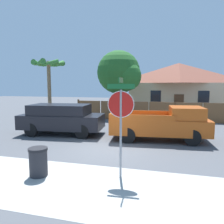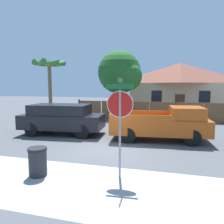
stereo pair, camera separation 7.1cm
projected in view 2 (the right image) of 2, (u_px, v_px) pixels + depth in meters
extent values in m
plane|color=#4C4F54|center=(106.00, 149.00, 9.78)|extent=(80.00, 80.00, 0.00)
cube|color=#A3A39E|center=(71.00, 184.00, 6.33)|extent=(36.00, 3.20, 0.01)
cube|color=brown|center=(90.00, 109.00, 19.03)|extent=(1.97, 0.06, 1.53)
cube|color=brown|center=(113.00, 110.00, 18.50)|extent=(1.97, 0.06, 1.53)
cube|color=brown|center=(137.00, 111.00, 17.97)|extent=(1.97, 0.06, 1.53)
cube|color=brown|center=(162.00, 112.00, 17.44)|extent=(1.97, 0.06, 1.53)
cube|color=brown|center=(189.00, 112.00, 16.91)|extent=(1.97, 0.06, 1.53)
cube|color=brown|center=(218.00, 113.00, 16.38)|extent=(1.97, 0.06, 1.53)
cube|color=brown|center=(79.00, 109.00, 19.28)|extent=(0.12, 0.12, 1.63)
cube|color=beige|center=(179.00, 97.00, 24.28)|extent=(9.78, 6.97, 3.10)
pyramid|color=brown|center=(180.00, 73.00, 23.96)|extent=(10.56, 7.53, 2.18)
cube|color=black|center=(157.00, 96.00, 21.46)|extent=(1.00, 0.04, 1.10)
cube|color=black|center=(205.00, 97.00, 20.32)|extent=(1.00, 0.04, 1.10)
cube|color=brown|center=(180.00, 105.00, 20.98)|extent=(0.90, 0.04, 2.00)
cylinder|color=brown|center=(119.00, 102.00, 20.08)|extent=(0.40, 0.40, 2.58)
sphere|color=#235B23|center=(119.00, 72.00, 19.74)|extent=(3.88, 3.88, 3.88)
sphere|color=#266326|center=(128.00, 76.00, 19.10)|extent=(2.52, 2.52, 2.52)
cylinder|color=brown|center=(50.00, 92.00, 17.17)|extent=(0.28, 0.28, 4.71)
cone|color=#387A33|center=(59.00, 64.00, 16.70)|extent=(0.44, 1.56, 0.67)
cone|color=#387A33|center=(59.00, 65.00, 17.49)|extent=(1.57, 1.16, 0.67)
cone|color=#387A33|center=(49.00, 65.00, 17.70)|extent=(1.57, 1.16, 0.67)
cone|color=#387A33|center=(40.00, 64.00, 17.12)|extent=(0.44, 1.56, 0.67)
cone|color=#387A33|center=(39.00, 63.00, 16.33)|extent=(1.57, 1.16, 0.67)
cone|color=#387A33|center=(49.00, 63.00, 16.11)|extent=(1.57, 1.16, 0.67)
cube|color=black|center=(63.00, 121.00, 12.76)|extent=(4.90, 2.47, 0.80)
cube|color=black|center=(60.00, 109.00, 12.69)|extent=(3.48, 2.17, 0.58)
cube|color=black|center=(86.00, 110.00, 12.44)|extent=(0.23, 1.78, 0.49)
cylinder|color=black|center=(91.00, 126.00, 13.45)|extent=(0.78, 0.22, 0.78)
cylinder|color=black|center=(82.00, 132.00, 11.68)|extent=(0.78, 0.22, 0.78)
cylinder|color=black|center=(46.00, 124.00, 13.93)|extent=(0.78, 0.22, 0.78)
cylinder|color=black|center=(32.00, 130.00, 12.16)|extent=(0.78, 0.22, 0.78)
cube|color=#B74C14|center=(159.00, 126.00, 11.33)|extent=(5.12, 2.43, 0.79)
cube|color=#B74C14|center=(187.00, 113.00, 11.03)|extent=(1.75, 1.94, 0.61)
cube|color=#B74C14|center=(143.00, 113.00, 12.32)|extent=(3.10, 0.38, 0.28)
cube|color=#B74C14|center=(142.00, 118.00, 10.50)|extent=(3.10, 0.38, 0.28)
cube|color=#B74C14|center=(113.00, 115.00, 11.67)|extent=(0.26, 1.86, 0.28)
cylinder|color=black|center=(186.00, 130.00, 11.98)|extent=(0.79, 0.22, 0.79)
cylinder|color=black|center=(193.00, 138.00, 10.28)|extent=(0.79, 0.22, 0.79)
cylinder|color=black|center=(131.00, 129.00, 12.48)|extent=(0.79, 0.22, 0.79)
cylinder|color=black|center=(128.00, 135.00, 10.78)|extent=(0.79, 0.22, 0.79)
cylinder|color=gray|center=(120.00, 134.00, 6.67)|extent=(0.07, 0.07, 2.73)
cylinder|color=red|center=(120.00, 104.00, 6.56)|extent=(0.77, 0.07, 0.77)
cylinder|color=white|center=(120.00, 104.00, 6.56)|extent=(0.81, 0.06, 0.81)
cube|color=#19602D|center=(120.00, 86.00, 6.49)|extent=(0.83, 0.07, 0.15)
cube|color=#19602D|center=(120.00, 80.00, 6.47)|extent=(0.07, 0.75, 0.15)
cylinder|color=#28282D|center=(38.00, 163.00, 6.90)|extent=(0.56, 0.56, 0.83)
cylinder|color=black|center=(37.00, 149.00, 6.84)|extent=(0.60, 0.60, 0.08)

